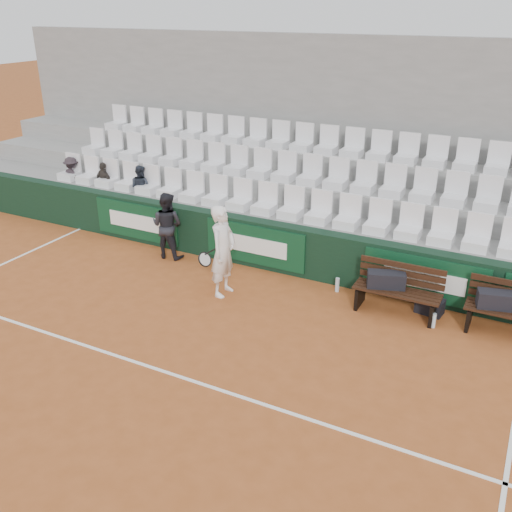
{
  "coord_description": "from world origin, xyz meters",
  "views": [
    {
      "loc": [
        4.7,
        -5.64,
        5.03
      ],
      "look_at": [
        0.56,
        2.4,
        1.0
      ],
      "focal_mm": 40.0,
      "sensor_mm": 36.0,
      "label": 1
    }
  ],
  "objects_px": {
    "ball_kid": "(167,225)",
    "spectator_b": "(102,164)",
    "sports_bag_right": "(497,300)",
    "spectator_c": "(139,169)",
    "water_bottle_near": "(337,285)",
    "sports_bag_ground": "(430,306)",
    "water_bottle_far": "(434,321)",
    "bench_right": "(511,324)",
    "tennis_player": "(223,251)",
    "bench_left": "(396,302)",
    "sports_bag_left": "(386,280)",
    "spectator_a": "(70,159)"
  },
  "relations": [
    {
      "from": "ball_kid",
      "to": "spectator_b",
      "type": "height_order",
      "value": "spectator_b"
    },
    {
      "from": "sports_bag_right",
      "to": "spectator_c",
      "type": "distance_m",
      "value": 8.11
    },
    {
      "from": "water_bottle_near",
      "to": "ball_kid",
      "type": "bearing_deg",
      "value": -178.26
    },
    {
      "from": "sports_bag_ground",
      "to": "water_bottle_far",
      "type": "xyz_separation_m",
      "value": [
        0.16,
        -0.47,
        -0.01
      ]
    },
    {
      "from": "bench_right",
      "to": "tennis_player",
      "type": "relative_size",
      "value": 0.86
    },
    {
      "from": "water_bottle_far",
      "to": "ball_kid",
      "type": "xyz_separation_m",
      "value": [
        -5.68,
        0.38,
        0.59
      ]
    },
    {
      "from": "bench_left",
      "to": "water_bottle_near",
      "type": "distance_m",
      "value": 1.24
    },
    {
      "from": "water_bottle_near",
      "to": "tennis_player",
      "type": "relative_size",
      "value": 0.16
    },
    {
      "from": "bench_left",
      "to": "sports_bag_right",
      "type": "bearing_deg",
      "value": 5.27
    },
    {
      "from": "sports_bag_left",
      "to": "sports_bag_ground",
      "type": "distance_m",
      "value": 0.91
    },
    {
      "from": "spectator_b",
      "to": "spectator_c",
      "type": "distance_m",
      "value": 1.09
    },
    {
      "from": "water_bottle_far",
      "to": "tennis_player",
      "type": "relative_size",
      "value": 0.15
    },
    {
      "from": "tennis_player",
      "to": "water_bottle_near",
      "type": "bearing_deg",
      "value": 29.2
    },
    {
      "from": "sports_bag_left",
      "to": "water_bottle_near",
      "type": "relative_size",
      "value": 2.35
    },
    {
      "from": "water_bottle_near",
      "to": "spectator_a",
      "type": "relative_size",
      "value": 0.28
    },
    {
      "from": "sports_bag_left",
      "to": "ball_kid",
      "type": "bearing_deg",
      "value": 178.08
    },
    {
      "from": "sports_bag_right",
      "to": "water_bottle_near",
      "type": "distance_m",
      "value": 2.82
    },
    {
      "from": "sports_bag_right",
      "to": "spectator_b",
      "type": "relative_size",
      "value": 0.61
    },
    {
      "from": "bench_right",
      "to": "spectator_c",
      "type": "bearing_deg",
      "value": 172.66
    },
    {
      "from": "bench_left",
      "to": "sports_bag_right",
      "type": "distance_m",
      "value": 1.63
    },
    {
      "from": "sports_bag_right",
      "to": "sports_bag_ground",
      "type": "relative_size",
      "value": 1.3
    },
    {
      "from": "spectator_c",
      "to": "water_bottle_near",
      "type": "bearing_deg",
      "value": 170.3
    },
    {
      "from": "water_bottle_far",
      "to": "water_bottle_near",
      "type": "bearing_deg",
      "value": 165.2
    },
    {
      "from": "sports_bag_left",
      "to": "spectator_b",
      "type": "relative_size",
      "value": 0.66
    },
    {
      "from": "water_bottle_near",
      "to": "bench_left",
      "type": "bearing_deg",
      "value": -15.08
    },
    {
      "from": "bench_left",
      "to": "sports_bag_ground",
      "type": "bearing_deg",
      "value": 28.2
    },
    {
      "from": "spectator_b",
      "to": "sports_bag_ground",
      "type": "bearing_deg",
      "value": -175.49
    },
    {
      "from": "sports_bag_ground",
      "to": "spectator_a",
      "type": "bearing_deg",
      "value": 174.3
    },
    {
      "from": "bench_left",
      "to": "bench_right",
      "type": "height_order",
      "value": "same"
    },
    {
      "from": "bench_right",
      "to": "sports_bag_ground",
      "type": "height_order",
      "value": "bench_right"
    },
    {
      "from": "sports_bag_left",
      "to": "water_bottle_near",
      "type": "xyz_separation_m",
      "value": [
        -0.97,
        0.28,
        -0.45
      ]
    },
    {
      "from": "sports_bag_ground",
      "to": "water_bottle_far",
      "type": "bearing_deg",
      "value": -71.0
    },
    {
      "from": "bench_left",
      "to": "spectator_a",
      "type": "relative_size",
      "value": 1.49
    },
    {
      "from": "bench_right",
      "to": "tennis_player",
      "type": "bearing_deg",
      "value": -170.21
    },
    {
      "from": "sports_bag_right",
      "to": "spectator_a",
      "type": "distance_m",
      "value": 10.2
    },
    {
      "from": "spectator_b",
      "to": "spectator_c",
      "type": "bearing_deg",
      "value": -169.07
    },
    {
      "from": "water_bottle_far",
      "to": "tennis_player",
      "type": "distance_m",
      "value": 3.88
    },
    {
      "from": "water_bottle_near",
      "to": "ball_kid",
      "type": "distance_m",
      "value": 3.83
    },
    {
      "from": "sports_bag_right",
      "to": "sports_bag_ground",
      "type": "height_order",
      "value": "sports_bag_right"
    },
    {
      "from": "ball_kid",
      "to": "tennis_player",
      "type": "bearing_deg",
      "value": 149.76
    },
    {
      "from": "bench_left",
      "to": "sports_bag_left",
      "type": "relative_size",
      "value": 2.29
    },
    {
      "from": "spectator_a",
      "to": "spectator_b",
      "type": "distance_m",
      "value": 1.03
    },
    {
      "from": "bench_left",
      "to": "spectator_c",
      "type": "xyz_separation_m",
      "value": [
        -6.4,
        1.19,
        1.31
      ]
    },
    {
      "from": "sports_bag_left",
      "to": "sports_bag_ground",
      "type": "xyz_separation_m",
      "value": [
        0.76,
        0.24,
        -0.45
      ]
    },
    {
      "from": "water_bottle_near",
      "to": "water_bottle_far",
      "type": "distance_m",
      "value": 1.96
    },
    {
      "from": "sports_bag_left",
      "to": "spectator_a",
      "type": "distance_m",
      "value": 8.43
    },
    {
      "from": "bench_left",
      "to": "sports_bag_ground",
      "type": "relative_size",
      "value": 3.24
    },
    {
      "from": "water_bottle_far",
      "to": "bench_right",
      "type": "bearing_deg",
      "value": 14.51
    },
    {
      "from": "tennis_player",
      "to": "ball_kid",
      "type": "relative_size",
      "value": 1.21
    },
    {
      "from": "bench_right",
      "to": "water_bottle_far",
      "type": "distance_m",
      "value": 1.22
    }
  ]
}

